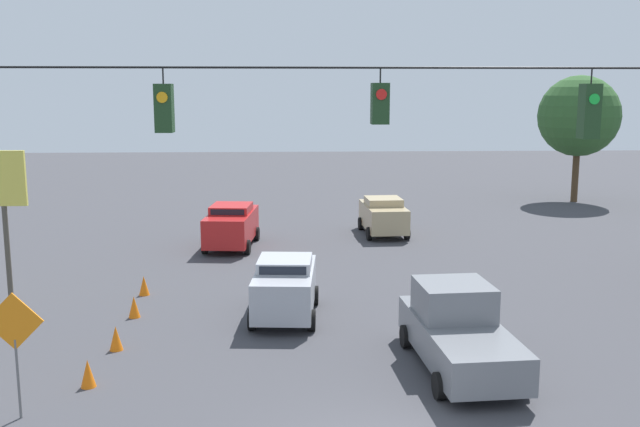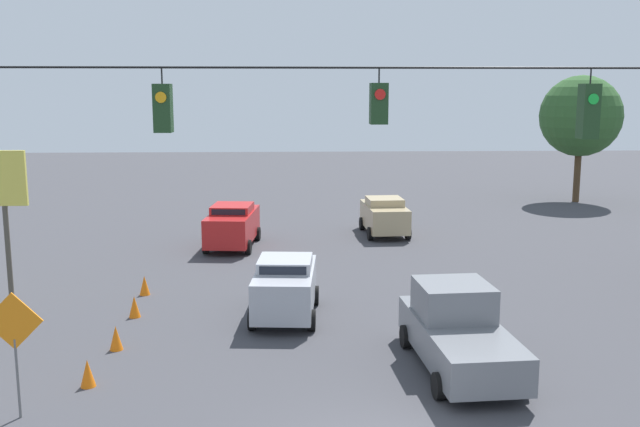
% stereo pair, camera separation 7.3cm
% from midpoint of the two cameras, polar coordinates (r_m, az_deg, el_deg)
% --- Properties ---
extents(overhead_signal_span, '(19.60, 0.38, 8.14)m').
position_cam_midpoint_polar(overhead_signal_span, '(13.66, 5.04, 1.13)').
color(overhead_signal_span, '#939399').
rests_on(overhead_signal_span, ground_plane).
extents(sedan_tan_oncoming_deep, '(2.21, 4.13, 1.84)m').
position_cam_midpoint_polar(sedan_tan_oncoming_deep, '(35.34, 5.23, -0.15)').
color(sedan_tan_oncoming_deep, tan).
rests_on(sedan_tan_oncoming_deep, ground_plane).
extents(sedan_silver_withflow_mid, '(2.25, 4.14, 1.90)m').
position_cam_midpoint_polar(sedan_silver_withflow_mid, '(22.54, -2.70, -5.83)').
color(sedan_silver_withflow_mid, '#A8AAB2').
rests_on(sedan_silver_withflow_mid, ground_plane).
extents(pickup_truck_grey_crossing_near, '(2.48, 5.32, 2.12)m').
position_cam_midpoint_polar(pickup_truck_grey_crossing_near, '(18.88, 11.08, -9.20)').
color(pickup_truck_grey_crossing_near, slate).
rests_on(pickup_truck_grey_crossing_near, ground_plane).
extents(sedan_red_withflow_far, '(2.43, 4.67, 1.96)m').
position_cam_midpoint_polar(sedan_red_withflow_far, '(32.66, -6.95, -0.91)').
color(sedan_red_withflow_far, red).
rests_on(sedan_red_withflow_far, ground_plane).
extents(traffic_cone_nearest, '(0.37, 0.37, 0.69)m').
position_cam_midpoint_polar(traffic_cone_nearest, '(18.47, -17.99, -12.04)').
color(traffic_cone_nearest, orange).
rests_on(traffic_cone_nearest, ground_plane).
extents(traffic_cone_second, '(0.37, 0.37, 0.69)m').
position_cam_midpoint_polar(traffic_cone_second, '(20.69, -15.91, -9.55)').
color(traffic_cone_second, orange).
rests_on(traffic_cone_second, ground_plane).
extents(traffic_cone_third, '(0.37, 0.37, 0.69)m').
position_cam_midpoint_polar(traffic_cone_third, '(23.37, -14.54, -7.23)').
color(traffic_cone_third, orange).
rests_on(traffic_cone_third, ground_plane).
extents(traffic_cone_fourth, '(0.37, 0.37, 0.69)m').
position_cam_midpoint_polar(traffic_cone_fourth, '(25.75, -13.78, -5.60)').
color(traffic_cone_fourth, orange).
rests_on(traffic_cone_fourth, ground_plane).
extents(work_zone_sign, '(1.27, 0.06, 2.84)m').
position_cam_midpoint_polar(work_zone_sign, '(16.80, -23.16, -8.62)').
color(work_zone_sign, slate).
rests_on(work_zone_sign, ground_plane).
extents(tree_horizon_left, '(5.09, 5.09, 8.01)m').
position_cam_midpoint_polar(tree_horizon_left, '(48.12, 20.18, 7.32)').
color(tree_horizon_left, '#4C3823').
rests_on(tree_horizon_left, ground_plane).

